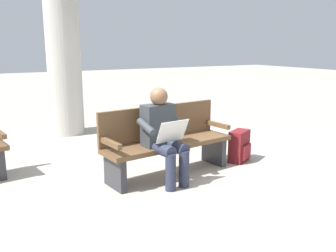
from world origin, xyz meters
name	(u,v)px	position (x,y,z in m)	size (l,w,h in m)	color
ground_plane	(169,174)	(0.00, 0.00, 0.00)	(40.00, 40.00, 0.00)	#A89E8E
bench_near	(166,140)	(0.01, -0.07, 0.46)	(1.84, 0.69, 0.90)	brown
person_seated	(163,133)	(0.18, 0.19, 0.63)	(0.60, 0.60, 1.18)	#33383D
backpack	(240,146)	(-1.18, 0.02, 0.23)	(0.40, 0.34, 0.46)	maroon
support_pillar	(62,26)	(0.57, -2.99, 2.02)	(0.63, 0.63, 4.04)	#B2AFA8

